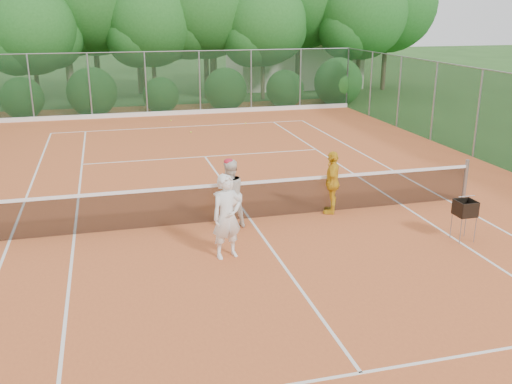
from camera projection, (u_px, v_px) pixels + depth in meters
ground at (250, 220)px, 13.92m from camera, size 120.00×120.00×0.00m
clay_court at (250, 219)px, 13.92m from camera, size 18.00×36.00×0.02m
club_building at (293, 63)px, 37.74m from camera, size 8.00×5.00×3.00m
tennis_net at (250, 199)px, 13.76m from camera, size 11.97×0.10×1.10m
player_white at (227, 216)px, 11.54m from camera, size 0.73×0.56×1.77m
player_center_grp at (229, 194)px, 13.10m from camera, size 0.98×0.88×1.68m
player_yellow at (332, 182)px, 14.14m from camera, size 0.76×1.00×1.59m
ball_hopper at (465, 209)px, 12.43m from camera, size 0.40×0.40×0.92m
stray_ball_a at (191, 132)px, 23.60m from camera, size 0.07×0.07×0.07m
stray_ball_b at (171, 121)px, 26.06m from camera, size 0.07×0.07×0.07m
stray_ball_c at (246, 123)px, 25.42m from camera, size 0.07×0.07×0.07m
court_markings at (250, 219)px, 13.92m from camera, size 11.03×23.83×0.01m
fence_back at (173, 83)px, 27.27m from camera, size 18.07×0.07×3.00m
tropical_treeline at (185, 5)px, 31.32m from camera, size 32.10×8.49×15.03m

